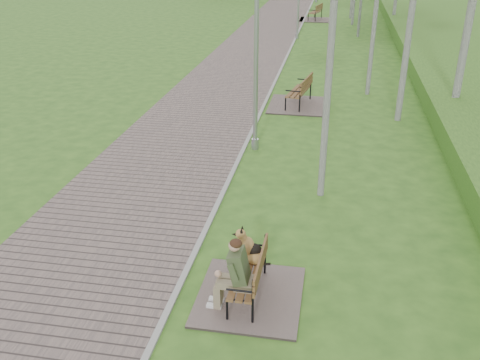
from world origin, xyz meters
name	(u,v)px	position (x,y,z in m)	size (l,w,h in m)	color
ground	(242,152)	(0.00, 0.00, 0.00)	(120.00, 120.00, 0.00)	#325E1F
walkway	(275,22)	(-1.75, 21.50, 0.02)	(3.50, 67.00, 0.04)	#665652
kerb	(303,22)	(0.00, 21.50, 0.03)	(0.10, 67.00, 0.05)	#999993
bench_main	(244,277)	(1.06, -5.88, 0.38)	(1.59, 1.77, 1.39)	#665652
bench_second	(298,99)	(1.08, 4.28, 0.22)	(1.92, 2.14, 1.18)	#665652
bench_third	(315,16)	(0.66, 22.71, 0.22)	(1.95, 2.17, 1.20)	#665652
lamp_post_near	(256,63)	(0.28, 0.30, 2.25)	(0.19, 0.19, 4.81)	#95979C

